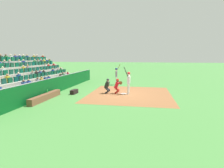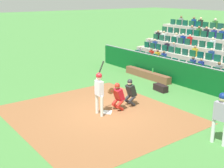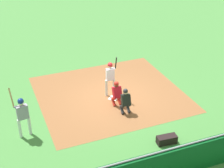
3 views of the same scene
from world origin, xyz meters
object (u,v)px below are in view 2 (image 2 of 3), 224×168
(on_deck_batter, at_px, (221,112))
(home_plate_marker, at_px, (107,112))
(batter_at_plate, at_px, (99,89))
(equipment_duffel_bag, at_px, (161,88))
(water_bottle_on_bench, at_px, (153,70))
(home_plate_umpire, at_px, (130,91))
(catcher_crouching, at_px, (118,95))
(dugout_bench, at_px, (147,75))

(on_deck_batter, bearing_deg, home_plate_marker, 17.26)
(batter_at_plate, distance_m, equipment_duffel_bag, 4.70)
(equipment_duffel_bag, distance_m, on_deck_batter, 6.18)
(water_bottle_on_bench, bearing_deg, home_plate_umpire, 123.98)
(catcher_crouching, distance_m, home_plate_umpire, 0.84)
(on_deck_batter, bearing_deg, dugout_bench, -26.25)
(home_plate_marker, xyz_separation_m, batter_at_plate, (-0.01, 0.39, 1.17))
(batter_at_plate, xyz_separation_m, catcher_crouching, (-0.03, -0.96, -0.46))
(batter_at_plate, distance_m, water_bottle_on_bench, 6.46)
(catcher_crouching, height_order, equipment_duffel_bag, catcher_crouching)
(home_plate_marker, distance_m, water_bottle_on_bench, 6.10)
(catcher_crouching, xyz_separation_m, dugout_bench, (3.22, -4.76, -0.50))
(catcher_crouching, distance_m, water_bottle_on_bench, 5.60)
(water_bottle_on_bench, bearing_deg, dugout_bench, 10.39)
(dugout_bench, bearing_deg, water_bottle_on_bench, -169.61)
(batter_at_plate, bearing_deg, catcher_crouching, -91.80)
(catcher_crouching, distance_m, dugout_bench, 5.77)
(home_plate_marker, bearing_deg, home_plate_umpire, -87.16)
(water_bottle_on_bench, height_order, on_deck_batter, on_deck_batter)
(catcher_crouching, bearing_deg, on_deck_batter, -169.19)
(batter_at_plate, height_order, dugout_bench, batter_at_plate)
(catcher_crouching, bearing_deg, dugout_bench, -55.89)
(batter_at_plate, bearing_deg, on_deck_batter, -158.39)
(equipment_duffel_bag, bearing_deg, home_plate_marker, 105.65)
(home_plate_marker, height_order, equipment_duffel_bag, equipment_duffel_bag)
(dugout_bench, bearing_deg, equipment_duffel_bag, 153.19)
(batter_at_plate, height_order, equipment_duffel_bag, batter_at_plate)
(batter_at_plate, height_order, water_bottle_on_bench, batter_at_plate)
(home_plate_marker, distance_m, dugout_bench, 6.21)
(water_bottle_on_bench, relative_size, equipment_duffel_bag, 0.31)
(home_plate_umpire, distance_m, on_deck_batter, 4.77)
(catcher_crouching, relative_size, dugout_bench, 0.35)
(batter_at_plate, bearing_deg, home_plate_marker, -87.85)
(catcher_crouching, relative_size, home_plate_umpire, 1.00)
(batter_at_plate, distance_m, home_plate_umpire, 1.86)
(water_bottle_on_bench, relative_size, on_deck_batter, 0.11)
(catcher_crouching, relative_size, equipment_duffel_bag, 1.53)
(water_bottle_on_bench, bearing_deg, batter_at_plate, 115.63)
(home_plate_umpire, height_order, on_deck_batter, on_deck_batter)
(equipment_duffel_bag, bearing_deg, batter_at_plate, 104.90)
(home_plate_umpire, height_order, dugout_bench, home_plate_umpire)
(catcher_crouching, distance_m, on_deck_batter, 4.74)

